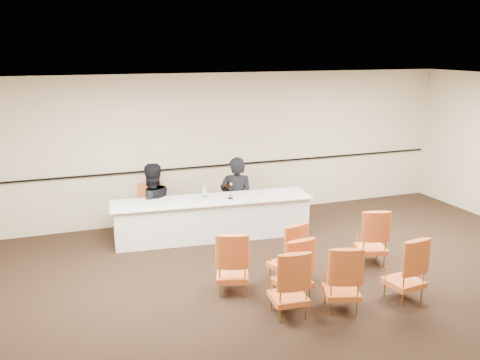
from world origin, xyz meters
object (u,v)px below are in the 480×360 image
panel_table (212,218)px  aud_chair_front_mid (287,251)px  drinking_glass (223,197)px  aud_chair_front_left (232,261)px  panelist_second (152,209)px  aud_chair_back_left (289,282)px  aud_chair_back_right (405,267)px  panelist_second_chair (152,209)px  panelist_main_chair (237,202)px  water_bottle (204,193)px  aud_chair_extra (293,267)px  coffee_cup (255,195)px  aud_chair_back_mid (342,277)px  microphone (231,192)px  aud_chair_front_right (371,236)px  panelist_main (237,202)px

panel_table → aud_chair_front_mid: bearing=-72.2°
drinking_glass → aud_chair_front_left: bearing=-105.6°
panelist_second → aud_chair_back_left: bearing=94.4°
aud_chair_front_left → aud_chair_back_right: size_ratio=1.00×
panelist_second_chair → panelist_main_chair: bearing=-0.0°
panelist_second_chair → water_bottle: bearing=-30.8°
aud_chair_front_left → panelist_second: bearing=121.1°
panel_table → panelist_main_chair: bearing=41.8°
aud_chair_back_left → aud_chair_extra: same height
drinking_glass → coffee_cup: 0.59m
aud_chair_back_mid → drinking_glass: bearing=119.2°
panel_table → aud_chair_extra: 2.85m
panelist_second_chair → aud_chair_front_left: size_ratio=1.00×
microphone → coffee_cup: size_ratio=2.30×
panel_table → aud_chair_back_right: (1.78, -3.39, 0.10)m
panelist_main_chair → panelist_second: panelist_second is taller
coffee_cup → aud_chair_extra: 2.67m
panelist_main_chair → aud_chair_extra: bearing=-91.0°
aud_chair_front_left → aud_chair_extra: bearing=-14.9°
panel_table → coffee_cup: 0.91m
panelist_main_chair → aud_chair_front_left: same height
panel_table → aud_chair_front_right: (2.09, -2.11, 0.10)m
drinking_glass → aud_chair_front_right: (1.89, -2.03, -0.32)m
panelist_main_chair → panelist_second_chair: same height
drinking_glass → aud_chair_front_left: (-0.63, -2.24, -0.32)m
panelist_second_chair → aud_chair_back_left: 4.04m
drinking_glass → aud_chair_front_left: 2.35m
aud_chair_back_right → aud_chair_extra: same height
aud_chair_back_mid → aud_chair_extra: 0.72m
aud_chair_back_right → panel_table: bearing=111.4°
aud_chair_back_right → drinking_glass: bearing=109.3°
water_bottle → aud_chair_front_left: 2.39m
panelist_second → aud_chair_back_left: panelist_second is taller
aud_chair_front_mid → panel_table: bearing=85.8°
aud_chair_extra → aud_chair_front_left: bearing=138.3°
drinking_glass → coffee_cup: size_ratio=0.82×
aud_chair_front_left → aud_chair_back_right: (2.21, -1.06, 0.00)m
drinking_glass → panelist_main: bearing=50.5°
panelist_second_chair → aud_chair_extra: (1.31, -3.48, 0.00)m
aud_chair_front_mid → aud_chair_back_left: (-0.45, -1.00, 0.00)m
aud_chair_front_right → aud_chair_extra: 1.93m
panelist_main → aud_chair_extra: (-0.38, -3.32, -0.02)m
drinking_glass → water_bottle: bearing=164.3°
panelist_second → aud_chair_front_left: size_ratio=1.89×
panel_table → panelist_second_chair: 1.21m
coffee_cup → aud_chair_front_mid: size_ratio=0.13×
coffee_cup → aud_chair_back_mid: bearing=-89.8°
panel_table → aud_chair_front_mid: aud_chair_front_mid is taller
panelist_second → panelist_main_chair: bearing=163.9°
drinking_glass → aud_chair_back_right: aud_chair_back_right is taller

